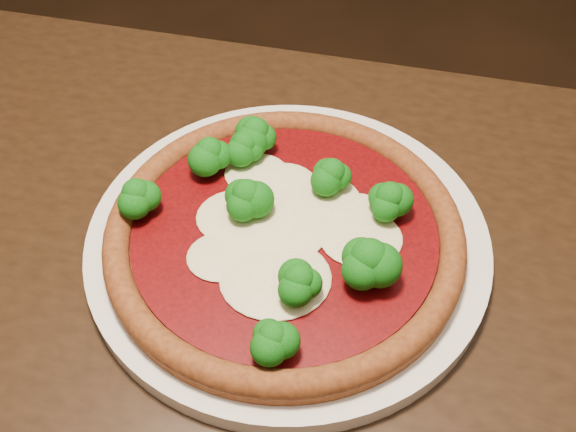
{
  "coord_description": "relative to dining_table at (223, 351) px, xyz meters",
  "views": [
    {
      "loc": [
        -0.15,
        -0.37,
        1.2
      ],
      "look_at": [
        -0.14,
        -0.01,
        0.79
      ],
      "focal_mm": 40.0,
      "sensor_mm": 36.0,
      "label": 1
    }
  ],
  "objects": [
    {
      "name": "dining_table",
      "position": [
        0.0,
        0.0,
        0.0
      ],
      "size": [
        1.36,
        1.02,
        0.75
      ],
      "rotation": [
        0.0,
        0.0,
        -0.28
      ],
      "color": "black",
      "rests_on": "floor"
    },
    {
      "name": "plate",
      "position": [
        0.07,
        0.05,
        0.11
      ],
      "size": [
        0.36,
        0.36,
        0.02
      ],
      "primitive_type": "cylinder",
      "color": "white",
      "rests_on": "dining_table"
    },
    {
      "name": "pizza",
      "position": [
        0.06,
        0.04,
        0.14
      ],
      "size": [
        0.31,
        0.31,
        0.06
      ],
      "rotation": [
        0.0,
        0.0,
        0.31
      ],
      "color": "brown",
      "rests_on": "plate"
    }
  ]
}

